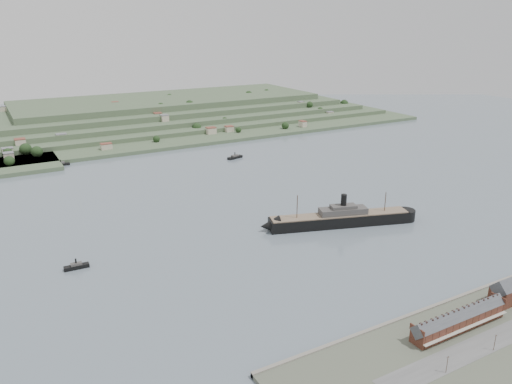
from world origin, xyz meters
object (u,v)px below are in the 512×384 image
terrace_row (459,319)px  gabled_building (503,293)px  steamship (336,219)px  tugboat (76,266)px

terrace_row → gabled_building: size_ratio=3.95×
terrace_row → gabled_building: bearing=6.1°
gabled_building → steamship: 127.29m
gabled_building → tugboat: bearing=140.5°
terrace_row → steamship: 134.56m
terrace_row → gabled_building: (37.50, 4.02, 1.34)m
terrace_row → tugboat: bearing=133.1°
steamship → gabled_building: bearing=-86.8°
terrace_row → steamship: bearing=76.9°
gabled_building → tugboat: gabled_building is taller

